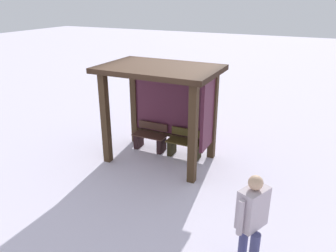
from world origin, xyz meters
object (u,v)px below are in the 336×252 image
at_px(person_walking, 252,216).
at_px(bench_center_inside, 185,145).
at_px(bench_left_inside, 150,139).
at_px(bus_shelter, 166,91).

bearing_deg(person_walking, bench_center_inside, 127.52).
height_order(bench_left_inside, bench_center_inside, bench_left_inside).
bearing_deg(person_walking, bench_left_inside, 137.71).
xyz_separation_m(bench_left_inside, person_walking, (3.31, -3.01, 0.63)).
bearing_deg(bench_center_inside, bench_left_inside, 179.97).
xyz_separation_m(bus_shelter, bench_center_inside, (0.41, 0.21, -1.43)).
bearing_deg(bench_left_inside, bus_shelter, -20.07).
height_order(bus_shelter, person_walking, bus_shelter).
xyz_separation_m(bus_shelter, person_walking, (2.72, -2.79, -0.81)).
bearing_deg(bench_center_inside, person_walking, -52.48).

